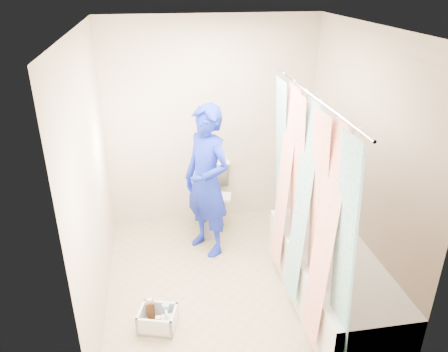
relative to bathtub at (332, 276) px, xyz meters
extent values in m
plane|color=#9A8F6C|center=(-0.85, 0.43, -0.27)|extent=(2.60, 2.60, 0.00)
cube|color=silver|center=(-0.85, 0.43, 2.13)|extent=(2.40, 2.60, 0.02)
cube|color=#C1B094|center=(-0.85, 1.73, 0.93)|extent=(2.40, 0.02, 2.40)
cube|color=#C1B094|center=(-0.85, -0.88, 0.93)|extent=(2.40, 0.02, 2.40)
cube|color=#C1B094|center=(-2.05, 0.43, 0.93)|extent=(0.02, 2.60, 2.40)
cube|color=#C1B094|center=(0.35, 0.43, 0.93)|extent=(0.02, 2.60, 2.40)
cube|color=white|center=(0.00, 0.00, -0.02)|extent=(0.70, 1.75, 0.50)
cube|color=silver|center=(0.00, 0.00, 0.19)|extent=(0.58, 1.63, 0.06)
cylinder|color=silver|center=(-0.33, 0.00, 1.68)|extent=(0.02, 1.90, 0.02)
cube|color=white|center=(-0.33, 0.00, 0.75)|extent=(0.06, 1.75, 1.80)
imported|color=silver|center=(-0.89, 1.51, 0.11)|extent=(0.57, 0.82, 0.76)
cube|color=silver|center=(-0.92, 1.39, 0.18)|extent=(0.50, 0.30, 0.04)
cylinder|color=black|center=(-0.93, 1.72, 0.46)|extent=(0.04, 0.04, 0.22)
cylinder|color=yellow|center=(-0.93, 1.72, 0.58)|extent=(0.06, 0.06, 0.03)
cylinder|color=silver|center=(-0.79, 1.69, 0.44)|extent=(0.03, 0.03, 0.18)
imported|color=navy|center=(-1.00, 1.02, 0.55)|extent=(0.66, 0.71, 1.63)
cube|color=silver|center=(-1.59, -0.09, -0.25)|extent=(0.37, 0.33, 0.03)
cube|color=silver|center=(-1.73, -0.05, -0.18)|extent=(0.09, 0.24, 0.18)
cube|color=silver|center=(-1.45, -0.13, -0.18)|extent=(0.09, 0.24, 0.18)
cube|color=silver|center=(-1.62, -0.20, -0.18)|extent=(0.30, 0.11, 0.18)
cube|color=silver|center=(-1.55, 0.02, -0.18)|extent=(0.30, 0.11, 0.18)
cylinder|color=#3D210C|center=(-1.64, -0.03, -0.13)|extent=(0.07, 0.07, 0.21)
cylinder|color=white|center=(-1.51, -0.06, -0.14)|extent=(0.07, 0.07, 0.18)
cylinder|color=beige|center=(-1.58, -0.14, -0.17)|extent=(0.05, 0.05, 0.13)
cylinder|color=#3D210C|center=(-1.67, -0.13, -0.21)|extent=(0.06, 0.06, 0.06)
cylinder|color=#C68C3A|center=(-1.67, -0.13, -0.17)|extent=(0.06, 0.06, 0.01)
imported|color=silver|center=(-1.51, -0.16, -0.14)|extent=(0.09, 0.09, 0.20)
camera|label=1|loc=(-1.50, -3.00, 2.52)|focal=35.00mm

